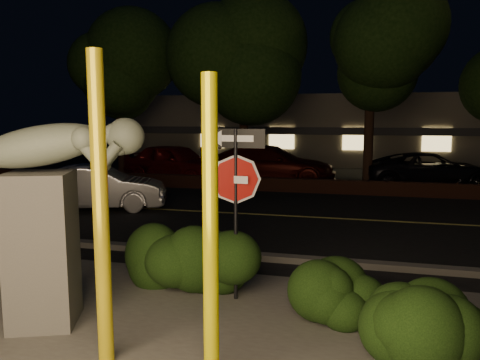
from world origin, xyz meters
name	(u,v)px	position (x,y,z in m)	size (l,w,h in m)	color
ground	(292,198)	(0.00, 10.00, 0.00)	(90.00, 90.00, 0.00)	black
patio	(161,356)	(0.00, -1.00, 0.01)	(14.00, 6.00, 0.02)	#4C4944
road	(278,216)	(0.00, 7.00, 0.01)	(80.00, 8.00, 0.01)	black
lane_marking	(278,215)	(0.00, 7.00, 0.02)	(80.00, 0.12, 0.01)	#C7B94F
curb	(242,255)	(0.00, 2.90, 0.06)	(80.00, 0.25, 0.12)	#4C4944
brick_wall	(297,185)	(0.00, 11.30, 0.25)	(40.00, 0.35, 0.50)	#442116
parking_lot	(312,174)	(0.00, 17.00, 0.01)	(40.00, 12.00, 0.01)	black
building	(325,129)	(0.00, 24.99, 2.00)	(22.00, 10.20, 4.00)	#726C5B
tree_far_a	(119,56)	(-8.00, 13.00, 5.34)	(4.60, 4.60, 7.43)	black
tree_far_b	(244,34)	(-2.50, 13.20, 6.05)	(5.20, 5.20, 8.41)	black
tree_far_c	(372,38)	(2.50, 12.80, 5.66)	(4.80, 4.80, 7.84)	black
yellow_pole_left	(101,212)	(-0.54, -1.27, 1.72)	(0.17, 0.17, 3.45)	gold
yellow_pole_right	(211,237)	(0.76, -1.44, 1.58)	(0.16, 0.16, 3.16)	#FFEF05
signpost	(236,180)	(0.41, 0.85, 1.83)	(0.87, 0.10, 2.58)	black
sculpture	(43,200)	(-1.79, -0.57, 1.69)	(2.51, 1.51, 2.74)	#4C4944
hedge_center	(188,259)	(-0.35, 0.86, 0.57)	(2.20, 1.03, 1.15)	black
hedge_right	(339,282)	(1.95, 0.51, 0.54)	(1.64, 0.88, 1.07)	black
hedge_far_right	(425,316)	(2.93, -0.33, 0.52)	(1.49, 0.93, 1.04)	black
silver_sedan	(97,188)	(-5.37, 6.54, 0.67)	(1.41, 4.04, 1.33)	silver
parked_car_red	(175,163)	(-5.47, 12.96, 0.81)	(1.91, 4.75, 1.62)	maroon
parked_car_darkred	(270,164)	(-1.42, 13.35, 0.79)	(2.22, 5.46, 1.58)	#3D0A06
parked_car_dark	(431,170)	(4.89, 13.55, 0.69)	(2.30, 4.98, 1.38)	black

